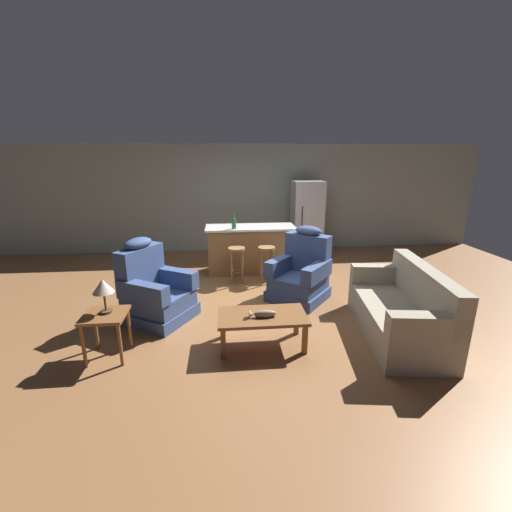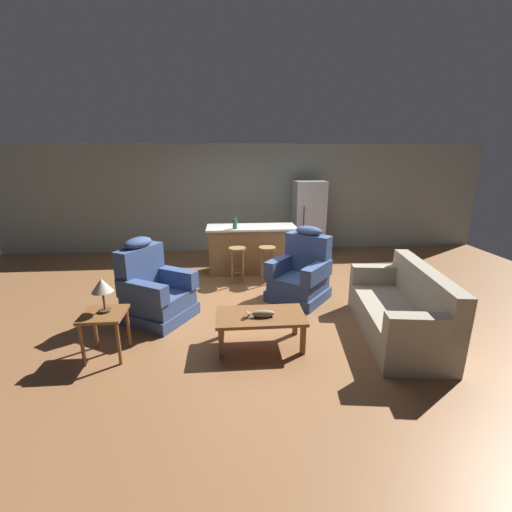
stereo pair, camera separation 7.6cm
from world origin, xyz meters
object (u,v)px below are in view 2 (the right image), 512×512
(coffee_table, at_px, (261,319))
(bar_stool_right, at_px, (267,258))
(table_lamp, at_px, (102,287))
(bottle_tall_green, at_px, (235,223))
(fish_figurine, at_px, (261,314))
(recliner_near_lamp, at_px, (154,291))
(end_table, at_px, (104,321))
(kitchen_island, at_px, (252,249))
(bar_stool_left, at_px, (237,258))
(couch, at_px, (401,312))
(refrigerator, at_px, (308,218))
(recliner_near_island, at_px, (301,274))

(coffee_table, height_order, bar_stool_right, bar_stool_right)
(table_lamp, xyz_separation_m, bottle_tall_green, (1.59, 2.76, 0.19))
(coffee_table, xyz_separation_m, fish_figurine, (-0.01, -0.06, 0.10))
(recliner_near_lamp, bearing_deg, coffee_table, -0.54)
(coffee_table, bearing_deg, recliner_near_lamp, 148.49)
(end_table, bearing_deg, table_lamp, 73.32)
(kitchen_island, bearing_deg, bar_stool_left, -116.39)
(coffee_table, height_order, kitchen_island, kitchen_island)
(couch, height_order, bar_stool_right, couch)
(coffee_table, xyz_separation_m, recliner_near_lamp, (-1.48, 0.90, 0.06))
(couch, xyz_separation_m, refrigerator, (-0.33, 4.02, 0.54))
(recliner_near_lamp, relative_size, recliner_near_island, 1.00)
(refrigerator, bearing_deg, recliner_near_island, -105.25)
(fish_figurine, relative_size, refrigerator, 0.19)
(fish_figurine, xyz_separation_m, recliner_near_lamp, (-1.47, 0.97, -0.04))
(end_table, height_order, bottle_tall_green, bottle_tall_green)
(couch, xyz_separation_m, recliner_near_lamp, (-3.35, 0.81, 0.08))
(couch, relative_size, table_lamp, 4.88)
(recliner_near_lamp, height_order, end_table, recliner_near_lamp)
(bar_stool_right, bearing_deg, couch, -55.12)
(refrigerator, bearing_deg, table_lamp, -129.06)
(recliner_near_lamp, xyz_separation_m, refrigerator, (3.02, 3.21, 0.46))
(recliner_near_island, xyz_separation_m, refrigerator, (0.73, 2.67, 0.46))
(coffee_table, relative_size, recliner_near_lamp, 0.92)
(coffee_table, xyz_separation_m, table_lamp, (-1.84, -0.05, 0.50))
(recliner_near_lamp, height_order, kitchen_island, recliner_near_lamp)
(table_lamp, bearing_deg, bottle_tall_green, 59.99)
(bar_stool_left, bearing_deg, bar_stool_right, 0.00)
(recliner_near_island, bearing_deg, fish_figurine, 11.41)
(table_lamp, bearing_deg, fish_figurine, -0.49)
(recliner_near_island, relative_size, bar_stool_right, 1.76)
(recliner_near_island, bearing_deg, couch, 77.83)
(coffee_table, bearing_deg, end_table, -177.39)
(table_lamp, height_order, bar_stool_right, table_lamp)
(coffee_table, xyz_separation_m, recliner_near_island, (0.82, 1.45, 0.06))
(recliner_near_island, distance_m, bar_stool_right, 0.96)
(coffee_table, distance_m, fish_figurine, 0.12)
(fish_figurine, bearing_deg, end_table, -179.39)
(couch, relative_size, bar_stool_left, 2.94)
(bar_stool_left, bearing_deg, coffee_table, -84.56)
(fish_figurine, bearing_deg, bar_stool_left, 95.15)
(kitchen_island, xyz_separation_m, bar_stool_left, (-0.31, -0.63, -0.01))
(bar_stool_right, bearing_deg, table_lamp, -133.01)
(refrigerator, bearing_deg, end_table, -128.91)
(recliner_near_island, relative_size, table_lamp, 2.93)
(bar_stool_left, bearing_deg, kitchen_island, 63.61)
(refrigerator, distance_m, bottle_tall_green, 2.28)
(end_table, distance_m, kitchen_island, 3.58)
(kitchen_island, bearing_deg, fish_figurine, -91.92)
(coffee_table, height_order, bottle_tall_green, bottle_tall_green)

